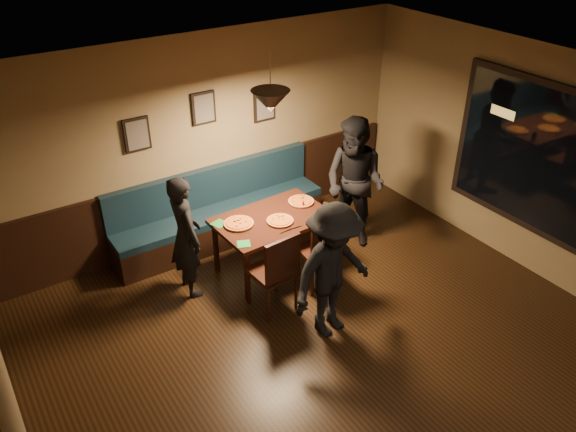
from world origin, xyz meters
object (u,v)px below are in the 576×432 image
object	(u,v)px
booth_bench	(220,209)
dining_table	(273,243)
tabasco_bottle	(303,204)
chair_near_left	(272,270)
diner_front	(333,271)
diner_right	(354,183)
diner_left	(186,236)
chair_near_right	(319,249)
soda_glass	(325,208)

from	to	relation	value
booth_bench	dining_table	xyz separation A→B (m)	(0.26, -0.94, -0.12)
tabasco_bottle	chair_near_left	bearing A→B (deg)	-143.66
dining_table	tabasco_bottle	bearing A→B (deg)	-2.92
booth_bench	tabasco_bottle	xyz separation A→B (m)	(0.72, -0.94, 0.30)
diner_front	diner_right	bearing A→B (deg)	36.32
diner_right	tabasco_bottle	bearing A→B (deg)	-112.81
diner_left	chair_near_right	bearing A→B (deg)	-115.63
diner_left	diner_right	size ratio (longest dim) A/B	0.87
dining_table	soda_glass	distance (m)	0.80
chair_near_left	diner_left	distance (m)	1.09
chair_near_right	diner_right	world-z (taller)	diner_right
chair_near_left	tabasco_bottle	bearing A→B (deg)	32.38
chair_near_right	tabasco_bottle	distance (m)	0.67
chair_near_right	diner_right	size ratio (longest dim) A/B	0.56
soda_glass	chair_near_right	bearing A→B (deg)	-135.75
soda_glass	booth_bench	bearing A→B (deg)	125.69
dining_table	chair_near_left	xyz separation A→B (m)	(-0.41, -0.65, 0.15)
chair_near_left	diner_front	xyz separation A→B (m)	(0.33, -0.70, 0.28)
chair_near_right	diner_front	world-z (taller)	diner_front
diner_front	soda_glass	size ratio (longest dim) A/B	10.98
booth_bench	chair_near_right	world-z (taller)	chair_near_right
chair_near_right	chair_near_left	bearing A→B (deg)	-169.57
soda_glass	diner_front	bearing A→B (deg)	-123.02
booth_bench	diner_right	xyz separation A→B (m)	(1.51, -0.99, 0.39)
diner_left	diner_front	xyz separation A→B (m)	(1.00, -1.51, 0.02)
booth_bench	tabasco_bottle	size ratio (longest dim) A/B	28.33
diner_right	tabasco_bottle	distance (m)	0.80
diner_left	tabasco_bottle	world-z (taller)	diner_left
booth_bench	chair_near_left	world-z (taller)	chair_near_left
dining_table	diner_right	distance (m)	1.35
chair_near_right	tabasco_bottle	bearing A→B (deg)	78.65
booth_bench	diner_left	bearing A→B (deg)	-137.13
chair_near_left	diner_front	bearing A→B (deg)	-68.95
booth_bench	dining_table	distance (m)	0.98
chair_near_left	diner_left	world-z (taller)	diner_left
diner_right	chair_near_right	bearing A→B (deg)	-80.57
dining_table	chair_near_right	bearing A→B (deg)	-65.95
chair_near_left	tabasco_bottle	xyz separation A→B (m)	(0.87, 0.64, 0.28)
chair_near_left	diner_right	size ratio (longest dim) A/B	0.58
diner_left	diner_front	bearing A→B (deg)	-143.64
diner_front	chair_near_right	bearing A→B (deg)	55.87
chair_near_right	dining_table	bearing A→B (deg)	121.52
diner_left	diner_front	distance (m)	1.81
dining_table	diner_right	bearing A→B (deg)	-4.59
booth_bench	diner_left	distance (m)	1.17
chair_near_right	diner_left	xyz separation A→B (m)	(-1.38, 0.75, 0.27)
chair_near_right	diner_left	distance (m)	1.59
diner_front	tabasco_bottle	size ratio (longest dim) A/B	15.09
diner_front	dining_table	bearing A→B (deg)	78.45
chair_near_right	booth_bench	bearing A→B (deg)	114.92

